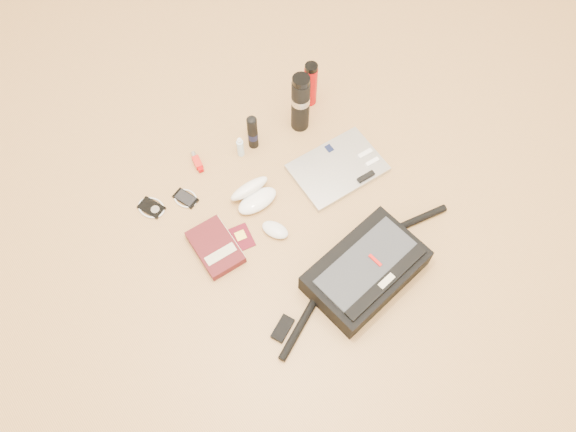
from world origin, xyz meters
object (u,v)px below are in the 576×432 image
at_px(laptop, 338,168).
at_px(thermos_black, 300,103).
at_px(messenger_bag, 365,271).
at_px(book, 216,247).
at_px(thermos_red, 310,84).

relative_size(laptop, thermos_black, 1.29).
bearing_deg(thermos_black, laptop, -93.74).
height_order(messenger_bag, book, messenger_bag).
distance_m(book, thermos_red, 0.81).
relative_size(messenger_bag, laptop, 2.33).
xyz_separation_m(book, thermos_red, (0.73, 0.34, 0.09)).
xyz_separation_m(messenger_bag, thermos_black, (0.25, 0.69, 0.09)).
xyz_separation_m(laptop, thermos_red, (0.13, 0.35, 0.10)).
distance_m(laptop, thermos_black, 0.31).
relative_size(messenger_bag, thermos_black, 3.01).
distance_m(messenger_bag, thermos_black, 0.74).
distance_m(messenger_bag, laptop, 0.48).
bearing_deg(messenger_bag, laptop, 56.29).
height_order(book, thermos_black, thermos_black).
bearing_deg(messenger_bag, thermos_red, 59.74).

